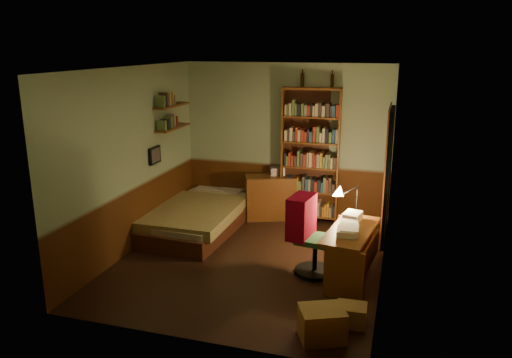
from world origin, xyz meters
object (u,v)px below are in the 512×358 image
(mini_stereo, at_px, (277,171))
(desk_lamp, at_px, (357,194))
(cardboard_box_b, at_px, (351,315))
(office_chair, at_px, (316,235))
(cardboard_box_a, at_px, (322,324))
(desk, at_px, (350,254))
(dresser, at_px, (271,197))
(bookshelf, at_px, (310,156))
(bed, at_px, (198,207))

(mini_stereo, bearing_deg, desk_lamp, -64.51)
(mini_stereo, bearing_deg, cardboard_box_b, -83.29)
(office_chair, relative_size, cardboard_box_a, 2.44)
(cardboard_box_b, bearing_deg, desk, 97.85)
(desk, height_order, office_chair, office_chair)
(dresser, distance_m, office_chair, 2.22)
(desk_lamp, relative_size, cardboard_box_b, 1.79)
(bookshelf, bearing_deg, mini_stereo, 171.49)
(dresser, height_order, desk_lamp, desk_lamp)
(dresser, relative_size, office_chair, 0.77)
(bed, height_order, bookshelf, bookshelf)
(bed, height_order, cardboard_box_b, bed)
(mini_stereo, relative_size, bookshelf, 0.11)
(desk, distance_m, cardboard_box_b, 1.14)
(office_chair, distance_m, cardboard_box_b, 1.32)
(desk_lamp, height_order, cardboard_box_a, desk_lamp)
(bookshelf, bearing_deg, cardboard_box_a, -81.40)
(dresser, relative_size, cardboard_box_b, 2.65)
(office_chair, bearing_deg, dresser, 129.38)
(dresser, relative_size, desk, 0.69)
(bed, height_order, cardboard_box_a, bed)
(cardboard_box_a, bearing_deg, bed, 133.51)
(dresser, xyz_separation_m, cardboard_box_b, (1.70, -3.01, -0.26))
(cardboard_box_a, bearing_deg, office_chair, 103.00)
(dresser, relative_size, desk_lamp, 1.48)
(bookshelf, bearing_deg, bed, -156.23)
(cardboard_box_b, bearing_deg, cardboard_box_a, -125.96)
(dresser, distance_m, mini_stereo, 0.46)
(mini_stereo, distance_m, bookshelf, 0.64)
(dresser, height_order, cardboard_box_a, dresser)
(mini_stereo, height_order, cardboard_box_b, mini_stereo)
(bookshelf, bearing_deg, office_chair, -81.36)
(mini_stereo, distance_m, office_chair, 2.30)
(mini_stereo, height_order, desk, mini_stereo)
(dresser, height_order, office_chair, office_chair)
(desk, bearing_deg, desk_lamp, 97.29)
(bookshelf, distance_m, cardboard_box_a, 3.67)
(mini_stereo, bearing_deg, bed, -160.11)
(bookshelf, xyz_separation_m, desk_lamp, (0.91, -1.37, -0.18))
(desk_lamp, distance_m, cardboard_box_a, 2.21)
(dresser, relative_size, bookshelf, 0.37)
(cardboard_box_a, bearing_deg, mini_stereo, 111.33)
(desk_lamp, bearing_deg, bookshelf, 110.30)
(desk, bearing_deg, office_chair, -170.08)
(dresser, distance_m, desk, 2.45)
(dresser, distance_m, desk_lamp, 2.10)
(dresser, xyz_separation_m, desk_lamp, (1.55, -1.29, 0.56))
(desk_lamp, bearing_deg, cardboard_box_b, -98.17)
(mini_stereo, distance_m, cardboard_box_a, 3.80)
(desk_lamp, bearing_deg, bed, 155.88)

